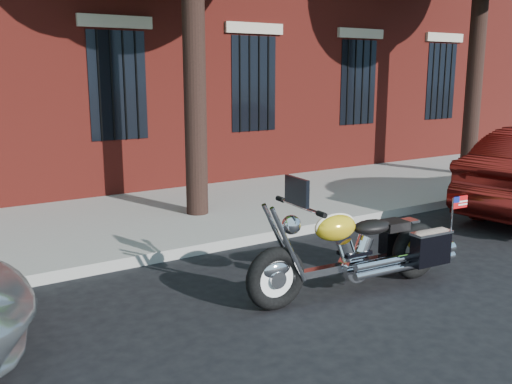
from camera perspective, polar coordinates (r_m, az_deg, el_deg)
ground at (r=6.96m, az=1.51°, el=-8.74°), size 120.00×120.00×0.00m
curb at (r=8.05m, az=-4.07°, el=-5.31°), size 40.00×0.16×0.15m
sidewalk at (r=9.68m, az=-9.47°, el=-2.48°), size 40.00×3.60×0.15m
motorcycle at (r=6.56m, az=10.46°, el=-5.88°), size 2.73×0.89×1.39m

